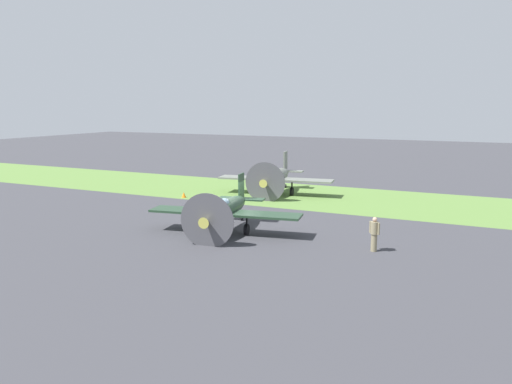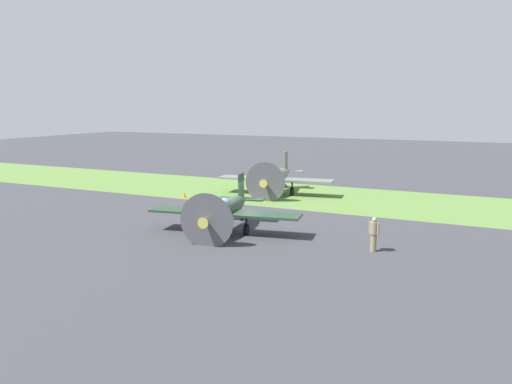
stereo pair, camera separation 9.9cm
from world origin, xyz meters
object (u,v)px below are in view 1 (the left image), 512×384
object	(u,v)px
airplane_wingman	(276,177)
ground_crew_chief	(374,233)
airplane_lead	(226,210)
fuel_drum	(210,203)
runway_marker_cone	(184,195)

from	to	relation	value
airplane_wingman	ground_crew_chief	distance (m)	16.89
airplane_lead	fuel_drum	world-z (taller)	airplane_lead
airplane_wingman	fuel_drum	world-z (taller)	airplane_wingman
airplane_wingman	ground_crew_chief	world-z (taller)	airplane_wingman
airplane_wingman	runway_marker_cone	bearing A→B (deg)	29.61
ground_crew_chief	runway_marker_cone	bearing A→B (deg)	0.57
airplane_wingman	fuel_drum	distance (m)	7.74
airplane_lead	airplane_wingman	bearing A→B (deg)	-89.35
airplane_lead	ground_crew_chief	world-z (taller)	airplane_lead
airplane_lead	runway_marker_cone	bearing A→B (deg)	-54.55
airplane_wingman	ground_crew_chief	bearing A→B (deg)	121.59
fuel_drum	runway_marker_cone	world-z (taller)	fuel_drum
ground_crew_chief	runway_marker_cone	size ratio (longest dim) A/B	3.93
airplane_wingman	fuel_drum	xyz separation A→B (m)	(1.76, 7.48, -0.95)
fuel_drum	runway_marker_cone	size ratio (longest dim) A/B	2.05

